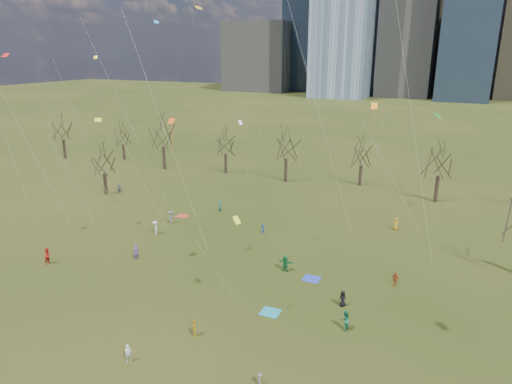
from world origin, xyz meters
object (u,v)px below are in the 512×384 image
at_px(person_1, 128,353).
at_px(person_4, 194,328).
at_px(blanket_teal, 270,312).
at_px(person_2, 48,256).
at_px(blanket_navy, 311,279).
at_px(blanket_crimson, 182,216).

xyz_separation_m(person_1, person_4, (2.71, 4.57, 0.01)).
bearing_deg(blanket_teal, person_4, -126.87).
bearing_deg(blanket_teal, person_2, -178.01).
bearing_deg(person_2, blanket_teal, -85.28).
bearing_deg(person_1, blanket_teal, -3.40).
bearing_deg(person_4, blanket_navy, -57.80).
xyz_separation_m(blanket_navy, person_1, (-8.26, -17.27, 0.68)).
distance_m(blanket_navy, blanket_crimson, 23.48).
relative_size(blanket_crimson, person_4, 1.14).
bearing_deg(person_1, blanket_navy, 5.20).
distance_m(blanket_teal, person_4, 6.94).
height_order(blanket_teal, person_4, person_4).
xyz_separation_m(blanket_crimson, person_4, (15.73, -22.61, 0.69)).
bearing_deg(person_4, blanket_teal, -71.05).
bearing_deg(blanket_navy, person_4, -113.62).
height_order(person_2, person_4, person_2).
xyz_separation_m(person_1, person_2, (-17.90, 9.23, 0.21)).
xyz_separation_m(blanket_teal, blanket_crimson, (-19.87, 17.09, 0.00)).
bearing_deg(blanket_navy, blanket_crimson, 155.03).
height_order(blanket_crimson, person_4, person_4).
height_order(blanket_navy, person_1, person_1).
height_order(blanket_teal, blanket_crimson, same).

